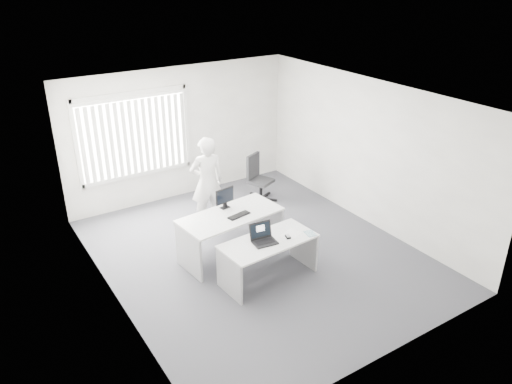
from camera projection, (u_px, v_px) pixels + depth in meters
ground at (257, 254)px, 8.80m from camera, size 6.00×6.00×0.00m
wall_back at (180, 133)px, 10.50m from camera, size 5.00×0.02×2.80m
wall_front at (394, 266)px, 5.93m from camera, size 5.00×0.02×2.80m
wall_left at (108, 220)px, 6.99m from camera, size 0.02×6.00×2.80m
wall_right at (368, 153)px, 9.44m from camera, size 0.02×6.00×2.80m
ceiling at (257, 98)px, 7.63m from camera, size 5.00×6.00×0.02m
window at (134, 135)px, 9.92m from camera, size 2.32×0.06×1.76m
blinds at (136, 137)px, 9.88m from camera, size 2.20×0.10×1.50m
desk_near at (268, 251)px, 7.93m from camera, size 1.59×0.83×0.70m
desk_far at (231, 226)px, 8.54m from camera, size 1.83×1.00×0.80m
office_chair at (259, 186)px, 10.67m from camera, size 0.76×0.76×1.02m
person at (207, 182)px, 9.45m from camera, size 0.71×0.53×1.78m
laptop at (265, 235)px, 7.71m from camera, size 0.41×0.37×0.29m
paper_sheet at (291, 234)px, 8.02m from camera, size 0.38×0.32×0.00m
mouse at (288, 236)px, 7.91m from camera, size 0.09×0.12×0.05m
booklet at (310, 233)px, 8.03m from camera, size 0.18×0.23×0.01m
keyboard at (239, 215)px, 8.39m from camera, size 0.43×0.21×0.02m
monitor at (225, 198)px, 8.59m from camera, size 0.38×0.16×0.37m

